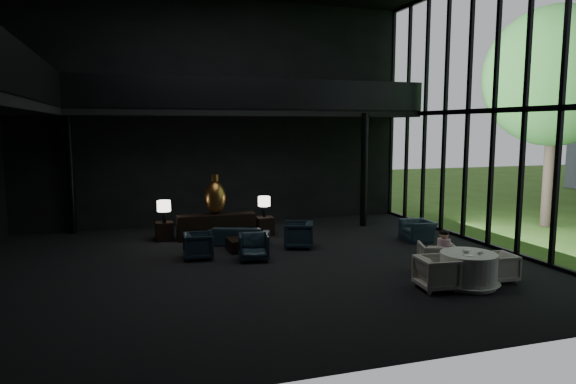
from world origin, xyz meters
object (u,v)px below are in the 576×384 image
object	(u,v)px
lounge_armchair_west	(198,244)
window_armchair	(418,228)
lounge_armchair_south	(254,245)
dining_table	(468,272)
console	(216,226)
dining_chair_north	(437,255)
table_lamp_right	(264,202)
dining_chair_east	(498,267)
child	(444,243)
bronze_urn	(215,197)
sofa	(238,233)
coffee_table	(242,245)
side_table_right	(265,226)
lounge_armchair_east	(298,232)
side_table_left	(164,231)
table_lamp_left	(164,207)
dining_chair_west	(437,271)

from	to	relation	value
lounge_armchair_west	window_armchair	distance (m)	6.82
lounge_armchair_south	dining_table	world-z (taller)	lounge_armchair_south
console	dining_chair_north	world-z (taller)	dining_chair_north
table_lamp_right	dining_chair_east	world-z (taller)	table_lamp_right
child	bronze_urn	bearing A→B (deg)	-51.89
bronze_urn	child	size ratio (longest dim) A/B	1.91
sofa	coffee_table	world-z (taller)	sofa
side_table_right	sofa	bearing A→B (deg)	-137.05
lounge_armchair_east	window_armchair	bearing A→B (deg)	106.94
side_table_left	console	bearing A→B (deg)	-7.91
table_lamp_left	bronze_urn	bearing A→B (deg)	2.24
table_lamp_left	side_table_right	distance (m)	3.29
side_table_left	side_table_right	world-z (taller)	side_table_right
dining_chair_east	console	bearing A→B (deg)	-135.69
side_table_left	lounge_armchair_west	world-z (taller)	lounge_armchair_west
table_lamp_left	window_armchair	bearing A→B (deg)	-16.63
window_armchair	dining_chair_east	bearing A→B (deg)	-4.38
console	lounge_armchair_east	world-z (taller)	lounge_armchair_east
bronze_urn	dining_chair_west	distance (m)	7.70
table_lamp_left	side_table_right	world-z (taller)	table_lamp_left
side_table_right	table_lamp_right	size ratio (longest dim) A/B	0.90
lounge_armchair_west	child	distance (m)	6.33
dining_table	dining_chair_west	distance (m)	0.83
side_table_left	coffee_table	world-z (taller)	side_table_left
lounge_armchair_east	bronze_urn	bearing A→B (deg)	-114.76
table_lamp_right	child	distance (m)	6.45
console	table_lamp_left	distance (m)	1.74
bronze_urn	lounge_armchair_west	size ratio (longest dim) A/B	1.60
console	lounge_armchair_west	xyz separation A→B (m)	(-0.88, -2.35, 0.00)
side_table_right	table_lamp_left	bearing A→B (deg)	179.66
side_table_left	bronze_urn	bearing A→B (deg)	-3.53
dining_chair_north	child	size ratio (longest dim) A/B	1.31
dining_chair_north	child	world-z (taller)	child
console	dining_table	distance (m)	7.96
console	table_lamp_right	size ratio (longest dim) A/B	3.68
dining_chair_west	coffee_table	bearing A→B (deg)	40.50
bronze_urn	lounge_armchair_east	size ratio (longest dim) A/B	1.36
side_table_left	dining_chair_east	xyz separation A→B (m)	(7.04, -6.66, 0.04)
side_table_right	lounge_armchair_west	bearing A→B (deg)	-135.97
lounge_armchair_west	dining_table	bearing A→B (deg)	-124.31
console	bronze_urn	distance (m)	0.93
table_lamp_right	window_armchair	size ratio (longest dim) A/B	0.75
dining_chair_east	window_armchair	bearing A→B (deg)	177.39
table_lamp_left	dining_chair_east	bearing A→B (deg)	-42.73
side_table_right	dining_chair_west	world-z (taller)	dining_chair_west
sofa	lounge_armchair_south	bearing A→B (deg)	110.82
console	side_table_left	world-z (taller)	console
dining_chair_west	child	distance (m)	1.24
side_table_right	bronze_urn	bearing A→B (deg)	177.09
side_table_right	coffee_table	size ratio (longest dim) A/B	0.75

